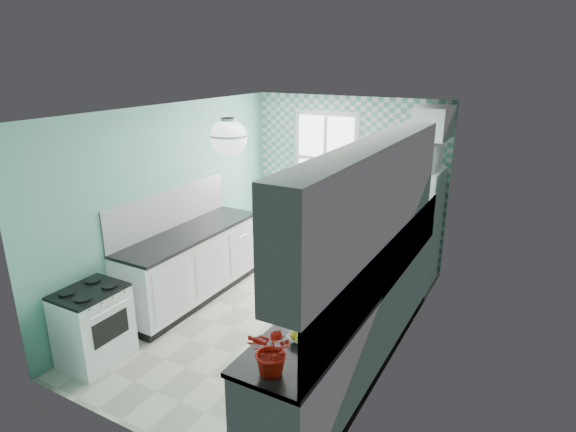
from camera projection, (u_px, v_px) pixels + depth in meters
The scene contains 26 objects.
floor at pixel (275, 319), 5.88m from camera, with size 3.00×4.40×0.02m, color silver.
ceiling at pixel (272, 109), 5.09m from camera, with size 3.00×4.40×0.02m, color white.
wall_back at pixel (348, 180), 7.32m from camera, with size 3.00×0.02×2.50m, color #6CB3A4.
wall_front at pixel (125, 304), 3.65m from camera, with size 3.00×0.02×2.50m, color #6CB3A4.
wall_left at pixel (173, 203), 6.18m from camera, with size 0.02×4.40×2.50m, color #6CB3A4.
wall_right at pixel (404, 245), 4.79m from camera, with size 0.02×4.40×2.50m, color #6CB3A4.
accent_wall at pixel (347, 180), 7.30m from camera, with size 3.00×0.01×2.50m, color #5EAF97.
window at pixel (326, 159), 7.34m from camera, with size 1.04×0.05×1.44m.
backsplash_right at pixel (389, 264), 4.48m from camera, with size 0.02×3.60×0.51m, color white.
backsplash_left at pixel (170, 209), 6.12m from camera, with size 0.02×2.15×0.51m, color white.
upper_cabinets_right at pixel (370, 195), 4.17m from camera, with size 0.33×3.20×0.90m, color white.
upper_cabinet_fridge at pixel (435, 122), 6.09m from camera, with size 0.40×0.74×0.40m, color white.
ceiling_light at pixel (229, 137), 4.48m from camera, with size 0.34×0.34×0.35m.
base_cabinets_right at pixel (356, 326), 4.85m from camera, with size 0.60×3.60×0.90m, color white.
countertop_right at pixel (357, 284), 4.71m from camera, with size 0.63×3.60×0.04m, color black.
base_cabinets_left at pixel (192, 267), 6.23m from camera, with size 0.60×2.15×0.90m, color white.
countertop_left at pixel (190, 233), 6.07m from camera, with size 0.63×2.15×0.04m, color black.
fridge at pixel (410, 227), 6.59m from camera, with size 0.71×0.71×1.64m.
stove at pixel (93, 324), 4.94m from camera, with size 0.53×0.66×0.79m.
sink at pixel (390, 250), 5.52m from camera, with size 0.53×0.45×0.53m.
rug at pixel (327, 291), 6.52m from camera, with size 0.79×1.12×0.02m, color #840A00.
dish_towel at pixel (351, 292), 5.50m from camera, with size 0.01×0.21×0.31m, color #4FAAA0.
fruit_bowl at pixel (304, 338), 3.72m from camera, with size 0.23×0.23×0.06m, color white.
potted_plant at pixel (273, 351), 3.29m from camera, with size 0.33×0.29×0.37m, color #A20403.
soap_bottle at pixel (400, 236), 5.62m from camera, with size 0.09×0.09×0.20m, color #8EB7C7.
microwave at pixel (416, 155), 6.28m from camera, with size 0.61×0.41×0.34m, color silver.
Camera 1 is at (2.66, -4.45, 3.04)m, focal length 30.00 mm.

